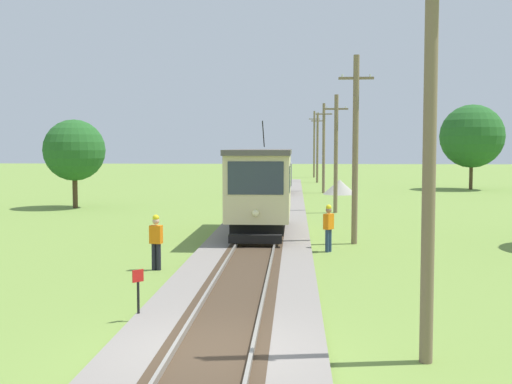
% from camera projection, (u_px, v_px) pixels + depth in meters
% --- Properties ---
extents(ground_plane, '(260.00, 260.00, 0.00)m').
position_uv_depth(ground_plane, '(215.00, 359.00, 11.47)').
color(ground_plane, olive).
extents(track_ballast, '(4.20, 120.00, 0.18)m').
position_uv_depth(track_ballast, '(215.00, 354.00, 11.46)').
color(track_ballast, gray).
rests_on(track_ballast, ground).
extents(sleeper_bed, '(2.04, 120.00, 0.01)m').
position_uv_depth(sleeper_bed, '(215.00, 349.00, 11.46)').
color(sleeper_bed, '#423323').
rests_on(sleeper_bed, track_ballast).
extents(rail_left, '(0.07, 120.00, 0.14)m').
position_uv_depth(rail_left, '(176.00, 345.00, 11.50)').
color(rail_left, gray).
rests_on(rail_left, track_ballast).
extents(rail_right, '(0.07, 120.00, 0.14)m').
position_uv_depth(rail_right, '(253.00, 346.00, 11.41)').
color(rail_right, gray).
rests_on(rail_right, track_ballast).
extents(red_tram, '(2.60, 8.54, 4.79)m').
position_uv_depth(red_tram, '(261.00, 186.00, 27.07)').
color(red_tram, beige).
rests_on(red_tram, rail_right).
extents(freight_car, '(2.40, 5.20, 2.31)m').
position_uv_depth(freight_car, '(277.00, 176.00, 49.64)').
color(freight_car, slate).
rests_on(freight_car, rail_right).
extents(utility_pole_foreground, '(1.40, 0.35, 8.16)m').
position_uv_depth(utility_pole_foreground, '(430.00, 133.00, 11.03)').
color(utility_pole_foreground, '#7A664C').
rests_on(utility_pole_foreground, ground).
extents(utility_pole_near_tram, '(1.40, 0.35, 7.57)m').
position_uv_depth(utility_pole_near_tram, '(355.00, 148.00, 24.69)').
color(utility_pole_near_tram, '#7A664C').
rests_on(utility_pole_near_tram, ground).
extents(utility_pole_mid, '(1.40, 0.34, 7.01)m').
position_uv_depth(utility_pole_mid, '(336.00, 152.00, 36.49)').
color(utility_pole_mid, '#7A664C').
rests_on(utility_pole_mid, ground).
extents(utility_pole_far, '(1.40, 0.46, 7.61)m').
position_uv_depth(utility_pole_far, '(324.00, 147.00, 52.27)').
color(utility_pole_far, '#7A664C').
rests_on(utility_pole_far, ground).
extents(utility_pole_distant, '(1.40, 0.60, 7.65)m').
position_uv_depth(utility_pole_distant, '(317.00, 147.00, 67.10)').
color(utility_pole_distant, '#7A664C').
rests_on(utility_pole_distant, ground).
extents(utility_pole_horizon, '(1.40, 0.26, 8.47)m').
position_uv_depth(utility_pole_horizon, '(314.00, 144.00, 78.68)').
color(utility_pole_horizon, '#7A664C').
rests_on(utility_pole_horizon, ground).
extents(trackside_signal_marker, '(0.21, 0.21, 1.18)m').
position_uv_depth(trackside_signal_marker, '(138.00, 292.00, 13.88)').
color(trackside_signal_marker, black).
rests_on(trackside_signal_marker, ground).
extents(gravel_pile, '(2.77, 2.77, 1.22)m').
position_uv_depth(gravel_pile, '(340.00, 187.00, 51.03)').
color(gravel_pile, '#9E998E').
rests_on(gravel_pile, ground).
extents(track_worker, '(0.42, 0.30, 1.78)m').
position_uv_depth(track_worker, '(156.00, 240.00, 19.64)').
color(track_worker, black).
rests_on(track_worker, ground).
extents(second_worker, '(0.42, 0.45, 1.78)m').
position_uv_depth(second_worker, '(329.00, 226.00, 23.03)').
color(second_worker, navy).
rests_on(second_worker, ground).
extents(tree_left_near, '(3.93, 3.93, 5.68)m').
position_uv_depth(tree_left_near, '(74.00, 150.00, 39.42)').
color(tree_left_near, '#4C3823').
rests_on(tree_left_near, ground).
extents(tree_right_near, '(5.78, 5.78, 7.79)m').
position_uv_depth(tree_right_near, '(472.00, 136.00, 56.30)').
color(tree_right_near, '#4C3823').
rests_on(tree_right_near, ground).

